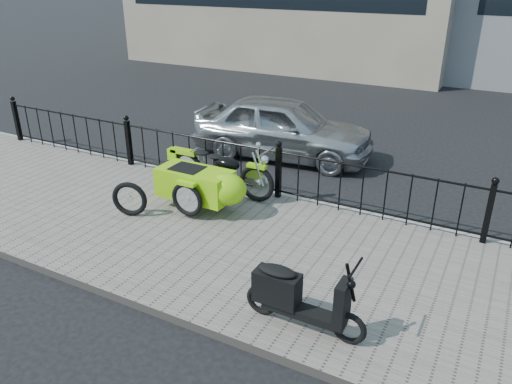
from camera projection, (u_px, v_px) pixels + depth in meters
The scene contains 8 objects.
ground at pixel (243, 233), 8.19m from camera, with size 120.00×120.00×0.00m, color black.
sidewalk at pixel (227, 243), 7.76m from camera, with size 30.00×3.80×0.12m, color #6B635B.
curb at pixel (281, 197), 9.32m from camera, with size 30.00×0.10×0.12m, color gray.
iron_fence at pixel (278, 173), 8.99m from camera, with size 14.11×0.11×1.08m.
motorcycle_sidecar at pixel (208, 182), 8.59m from camera, with size 2.28×1.48×0.98m.
scooter at pixel (296, 297), 5.74m from camera, with size 1.50×0.44×1.02m.
spare_tire at pixel (130, 199), 8.36m from camera, with size 0.61×0.61×0.09m, color black.
sedan_car at pixel (283, 127), 11.19m from camera, with size 1.63×4.05×1.38m, color #A5A8AC.
Camera 1 is at (3.58, -6.23, 3.98)m, focal length 35.00 mm.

